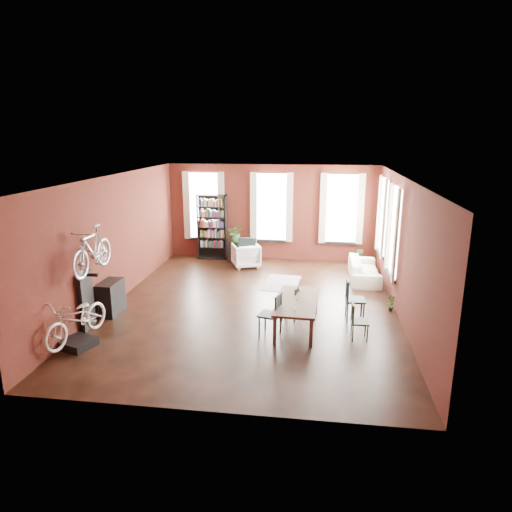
% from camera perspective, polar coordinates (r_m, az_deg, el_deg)
% --- Properties ---
extents(room, '(9.00, 9.04, 3.22)m').
position_cam_1_polar(room, '(11.43, 1.22, 4.78)').
color(room, black).
rests_on(room, ground).
extents(dining_table, '(0.96, 1.96, 0.66)m').
position_cam_1_polar(dining_table, '(10.16, 5.13, -7.25)').
color(dining_table, '#4E3C2E').
rests_on(dining_table, ground).
extents(dining_chair_a, '(0.53, 0.53, 0.94)m').
position_cam_1_polar(dining_chair_a, '(9.74, 1.76, -7.31)').
color(dining_chair_a, '#16312E').
rests_on(dining_chair_a, ground).
extents(dining_chair_b, '(0.43, 0.43, 0.79)m').
position_cam_1_polar(dining_chair_b, '(10.60, 4.26, -5.88)').
color(dining_chair_b, '#1E2F1C').
rests_on(dining_chair_b, ground).
extents(dining_chair_c, '(0.38, 0.38, 0.79)m').
position_cam_1_polar(dining_chair_c, '(9.82, 12.84, -8.01)').
color(dining_chair_c, black).
rests_on(dining_chair_c, ground).
extents(dining_chair_d, '(0.46, 0.46, 0.96)m').
position_cam_1_polar(dining_chair_d, '(10.78, 12.29, -5.35)').
color(dining_chair_d, '#173333').
rests_on(dining_chair_d, ground).
extents(bookshelf, '(1.00, 0.32, 2.20)m').
position_cam_1_polar(bookshelf, '(15.58, -5.48, 3.62)').
color(bookshelf, black).
rests_on(bookshelf, ground).
extents(white_armchair, '(1.04, 1.01, 0.83)m').
position_cam_1_polar(white_armchair, '(14.65, -1.26, 0.21)').
color(white_armchair, silver).
rests_on(white_armchair, ground).
extents(cream_sofa, '(0.61, 2.08, 0.81)m').
position_cam_1_polar(cream_sofa, '(13.76, 13.41, -1.25)').
color(cream_sofa, beige).
rests_on(cream_sofa, ground).
extents(striped_rug, '(1.10, 1.63, 0.01)m').
position_cam_1_polar(striped_rug, '(13.18, 3.20, -3.39)').
color(striped_rug, black).
rests_on(striped_rug, ground).
extents(bike_trainer, '(0.73, 0.73, 0.17)m').
position_cam_1_polar(bike_trainer, '(10.04, -21.38, -10.12)').
color(bike_trainer, black).
rests_on(bike_trainer, ground).
extents(bike_wall_rack, '(0.16, 0.60, 1.30)m').
position_cam_1_polar(bike_wall_rack, '(10.65, -20.42, -5.26)').
color(bike_wall_rack, black).
rests_on(bike_wall_rack, ground).
extents(console_table, '(0.40, 0.80, 0.80)m').
position_cam_1_polar(console_table, '(11.43, -17.69, -4.97)').
color(console_table, black).
rests_on(console_table, ground).
extents(plant_stand, '(0.37, 0.37, 0.68)m').
position_cam_1_polar(plant_stand, '(15.32, -2.67, 0.56)').
color(plant_stand, black).
rests_on(plant_stand, ground).
extents(plant_by_sofa, '(0.44, 0.63, 0.26)m').
position_cam_1_polar(plant_by_sofa, '(15.26, 12.60, -0.67)').
color(plant_by_sofa, '#2E5A24').
rests_on(plant_by_sofa, ground).
extents(plant_small, '(0.40, 0.47, 0.15)m').
position_cam_1_polar(plant_small, '(11.62, 16.46, -6.26)').
color(plant_small, '#2F6127').
rests_on(plant_small, ground).
extents(bicycle_floor, '(0.77, 1.01, 1.72)m').
position_cam_1_polar(bicycle_floor, '(9.67, -21.73, -5.06)').
color(bicycle_floor, silver).
rests_on(bicycle_floor, bike_trainer).
extents(bicycle_hung, '(0.47, 1.00, 1.66)m').
position_cam_1_polar(bicycle_hung, '(10.14, -19.94, 2.52)').
color(bicycle_hung, '#A5A8AD').
rests_on(bicycle_hung, bike_wall_rack).
extents(plant_on_stand, '(0.58, 0.64, 0.48)m').
position_cam_1_polar(plant_on_stand, '(15.18, -2.58, 2.67)').
color(plant_on_stand, '#2A5421').
rests_on(plant_on_stand, plant_stand).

